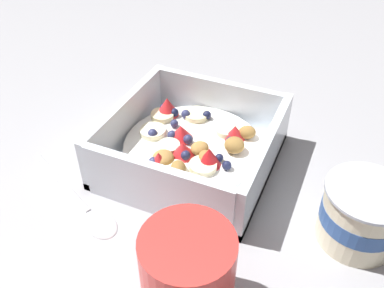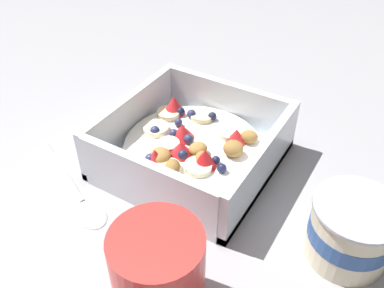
# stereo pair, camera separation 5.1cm
# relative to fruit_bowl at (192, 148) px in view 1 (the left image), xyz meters

# --- Properties ---
(ground_plane) EXTENTS (2.40, 2.40, 0.00)m
(ground_plane) POSITION_rel_fruit_bowl_xyz_m (-0.00, -0.01, -0.02)
(ground_plane) COLOR #9E9EA3
(fruit_bowl) EXTENTS (0.19, 0.19, 0.07)m
(fruit_bowl) POSITION_rel_fruit_bowl_xyz_m (0.00, 0.00, 0.00)
(fruit_bowl) COLOR white
(fruit_bowl) RESTS_ON ground
(spoon) EXTENTS (0.09, 0.17, 0.01)m
(spoon) POSITION_rel_fruit_bowl_xyz_m (0.12, -0.07, -0.02)
(spoon) COLOR silver
(spoon) RESTS_ON ground
(yogurt_cup) EXTENTS (0.08, 0.08, 0.07)m
(yogurt_cup) POSITION_rel_fruit_bowl_xyz_m (0.04, 0.20, 0.01)
(yogurt_cup) COLOR beige
(yogurt_cup) RESTS_ON ground
(coffee_mug) EXTENTS (0.11, 0.08, 0.09)m
(coffee_mug) POSITION_rel_fruit_bowl_xyz_m (0.18, 0.08, 0.02)
(coffee_mug) COLOR red
(coffee_mug) RESTS_ON ground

